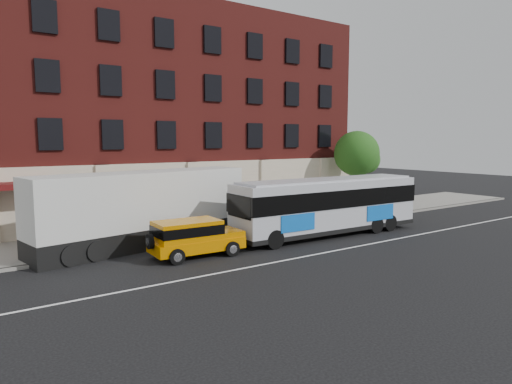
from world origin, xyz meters
TOP-DOWN VIEW (x-y plane):
  - ground at (0.00, 0.00)m, footprint 120.00×120.00m
  - sidewalk at (0.00, 9.00)m, footprint 60.00×6.00m
  - kerb at (0.00, 6.00)m, footprint 60.00×0.25m
  - lane_line at (0.00, 0.50)m, footprint 60.00×0.12m
  - building at (-0.01, 16.92)m, footprint 30.00×12.10m
  - sign_pole at (-8.50, 6.15)m, footprint 0.30×0.20m
  - street_tree at (13.54, 9.48)m, footprint 3.60×3.60m
  - city_bus at (4.71, 3.56)m, footprint 12.37×3.05m
  - yellow_suv at (-4.22, 3.57)m, footprint 4.78×2.24m
  - shipping_container at (-5.25, 7.12)m, footprint 12.15×4.45m

SIDE VIEW (x-z plane):
  - ground at x=0.00m, z-range 0.00..0.00m
  - lane_line at x=0.00m, z-range 0.00..0.01m
  - sidewalk at x=0.00m, z-range 0.00..0.15m
  - kerb at x=0.00m, z-range 0.00..0.15m
  - yellow_suv at x=-4.22m, z-range 0.13..1.94m
  - sign_pole at x=-8.50m, z-range 0.20..2.70m
  - city_bus at x=4.71m, z-range 0.17..3.54m
  - shipping_container at x=-5.25m, z-range -0.02..3.95m
  - street_tree at x=13.54m, z-range 1.31..7.51m
  - building at x=-0.01m, z-range 0.08..15.08m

